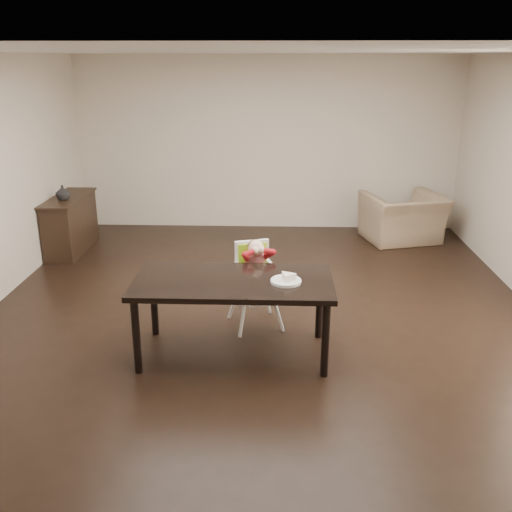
{
  "coord_description": "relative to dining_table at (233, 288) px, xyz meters",
  "views": [
    {
      "loc": [
        0.16,
        -5.57,
        2.65
      ],
      "look_at": [
        -0.04,
        -0.29,
        0.8
      ],
      "focal_mm": 40.0,
      "sensor_mm": 36.0,
      "label": 1
    }
  ],
  "objects": [
    {
      "name": "room_walls",
      "position": [
        0.23,
        0.79,
        1.18
      ],
      "size": [
        6.02,
        7.02,
        2.71
      ],
      "color": "beige",
      "rests_on": "ground"
    },
    {
      "name": "high_chair",
      "position": [
        0.17,
        0.64,
        -0.01
      ],
      "size": [
        0.49,
        0.49,
        0.93
      ],
      "rotation": [
        0.0,
        0.0,
        0.32
      ],
      "color": "white",
      "rests_on": "ground"
    },
    {
      "name": "sideboard",
      "position": [
        -2.55,
        2.95,
        -0.27
      ],
      "size": [
        0.44,
        1.26,
        0.79
      ],
      "color": "black",
      "rests_on": "ground"
    },
    {
      "name": "dining_table",
      "position": [
        0.0,
        0.0,
        0.0
      ],
      "size": [
        1.8,
        0.9,
        0.75
      ],
      "color": "black",
      "rests_on": "ground"
    },
    {
      "name": "vase",
      "position": [
        -2.55,
        2.79,
        0.22
      ],
      "size": [
        0.2,
        0.21,
        0.19
      ],
      "primitive_type": "imported",
      "rotation": [
        0.0,
        0.0,
        0.02
      ],
      "color": "#99999E",
      "rests_on": "sideboard"
    },
    {
      "name": "armchair",
      "position": [
        2.29,
        3.59,
        -0.19
      ],
      "size": [
        1.24,
        0.97,
        0.96
      ],
      "primitive_type": "imported",
      "rotation": [
        0.0,
        0.0,
        3.4
      ],
      "color": "#997F61",
      "rests_on": "ground"
    },
    {
      "name": "ground",
      "position": [
        0.23,
        0.79,
        -0.67
      ],
      "size": [
        7.0,
        7.0,
        0.0
      ],
      "primitive_type": "plane",
      "color": "black",
      "rests_on": "ground"
    },
    {
      "name": "plate",
      "position": [
        0.48,
        -0.05,
        0.11
      ],
      "size": [
        0.34,
        0.34,
        0.08
      ],
      "rotation": [
        0.0,
        0.0,
        0.25
      ],
      "color": "white",
      "rests_on": "dining_table"
    }
  ]
}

